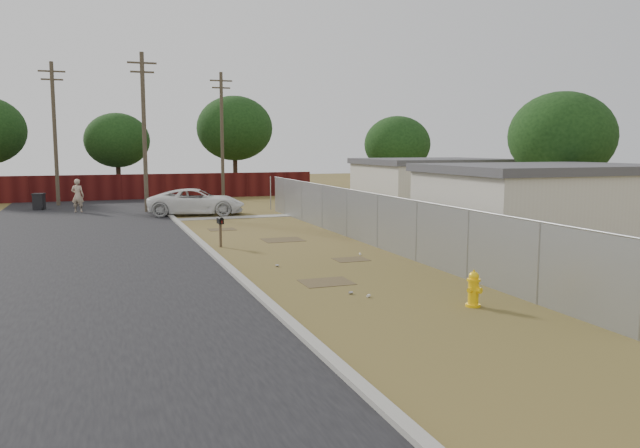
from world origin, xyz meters
name	(u,v)px	position (x,y,z in m)	size (l,w,h in m)	color
ground	(299,252)	(0.00, 0.00, 0.00)	(120.00, 120.00, 0.00)	brown
street	(97,232)	(-6.76, 8.05, 0.02)	(15.10, 60.00, 0.12)	black
chainlink_fence	(367,223)	(3.12, 1.03, 0.80)	(0.10, 27.06, 2.02)	#909398
privacy_fence	(107,188)	(-6.00, 25.00, 0.90)	(30.00, 0.12, 1.80)	#4B1110
utility_poles	(144,132)	(-3.67, 20.67, 4.69)	(12.60, 8.24, 9.00)	brown
houses	(480,195)	(9.70, 3.13, 1.56)	(9.30, 17.24, 3.10)	beige
horizon_trees	(207,134)	(0.84, 23.56, 4.63)	(33.32, 31.94, 7.78)	#352318
fire_hydrant	(474,289)	(1.55, -8.66, 0.41)	(0.47, 0.47, 0.88)	yellow
mailbox	(220,223)	(-2.40, 2.11, 0.90)	(0.20, 0.50, 1.14)	brown
pickup_truck	(196,202)	(-1.53, 13.55, 0.73)	(2.41, 5.23, 1.45)	white
pedestrian	(78,196)	(-7.71, 17.09, 0.97)	(0.70, 0.46, 1.93)	tan
trash_bin	(39,201)	(-9.93, 19.44, 0.51)	(0.78, 0.85, 0.99)	black
scattered_litter	(338,275)	(-0.19, -4.29, 0.04)	(3.41, 5.80, 0.07)	silver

